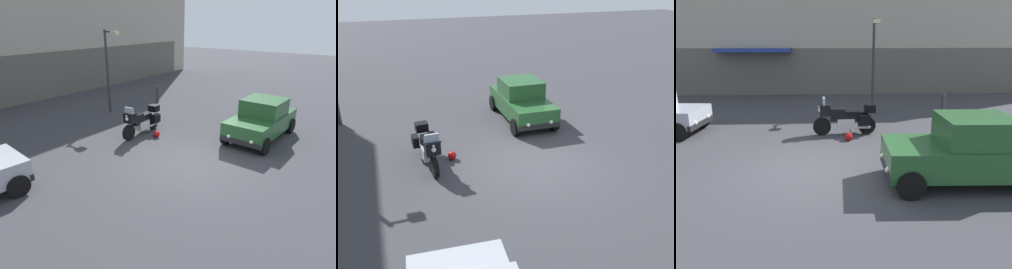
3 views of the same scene
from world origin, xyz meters
TOP-DOWN VIEW (x-y plane):
  - ground_plane at (0.00, 0.00)m, footprint 80.00×80.00m
  - motorcycle at (1.12, 3.22)m, footprint 2.26×0.78m
  - helmet at (1.17, 2.47)m, footprint 0.28×0.28m
  - car_hatchback_near at (3.76, -1.00)m, footprint 3.92×1.88m
  - streetlamp_curbside at (2.55, 6.65)m, footprint 0.28×0.94m
  - bollard_curbside at (5.65, 6.06)m, footprint 0.16×0.16m

SIDE VIEW (x-z plane):
  - ground_plane at x=0.00m, z-range 0.00..0.00m
  - helmet at x=1.17m, z-range 0.00..0.28m
  - bollard_curbside at x=5.65m, z-range 0.03..1.02m
  - motorcycle at x=1.12m, z-range -0.06..1.30m
  - car_hatchback_near at x=3.76m, z-range -0.01..1.63m
  - streetlamp_curbside at x=2.55m, z-range 0.50..4.68m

